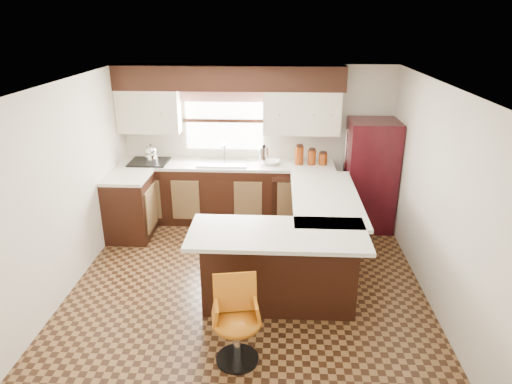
# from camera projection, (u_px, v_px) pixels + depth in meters

# --- Properties ---
(floor) EXTENTS (4.40, 4.40, 0.00)m
(floor) POSITION_uv_depth(u_px,v_px,m) (248.00, 285.00, 5.56)
(floor) COLOR #49301A
(floor) RESTS_ON ground
(ceiling) EXTENTS (4.40, 4.40, 0.00)m
(ceiling) POSITION_uv_depth(u_px,v_px,m) (246.00, 85.00, 4.69)
(ceiling) COLOR silver
(ceiling) RESTS_ON wall_back
(wall_back) EXTENTS (4.40, 0.00, 4.40)m
(wall_back) POSITION_uv_depth(u_px,v_px,m) (257.00, 143.00, 7.17)
(wall_back) COLOR beige
(wall_back) RESTS_ON floor
(wall_front) EXTENTS (4.40, 0.00, 4.40)m
(wall_front) POSITION_uv_depth(u_px,v_px,m) (224.00, 312.00, 3.07)
(wall_front) COLOR beige
(wall_front) RESTS_ON floor
(wall_left) EXTENTS (0.00, 4.40, 4.40)m
(wall_left) POSITION_uv_depth(u_px,v_px,m) (64.00, 190.00, 5.22)
(wall_left) COLOR beige
(wall_left) RESTS_ON floor
(wall_right) EXTENTS (0.00, 4.40, 4.40)m
(wall_right) POSITION_uv_depth(u_px,v_px,m) (437.00, 197.00, 5.02)
(wall_right) COLOR beige
(wall_right) RESTS_ON floor
(base_cab_back) EXTENTS (3.30, 0.60, 0.90)m
(base_cab_back) POSITION_uv_depth(u_px,v_px,m) (227.00, 193.00, 7.18)
(base_cab_back) COLOR black
(base_cab_back) RESTS_ON floor
(base_cab_left) EXTENTS (0.60, 0.70, 0.90)m
(base_cab_left) POSITION_uv_depth(u_px,v_px,m) (130.00, 208.00, 6.64)
(base_cab_left) COLOR black
(base_cab_left) RESTS_ON floor
(counter_back) EXTENTS (3.30, 0.60, 0.04)m
(counter_back) POSITION_uv_depth(u_px,v_px,m) (226.00, 165.00, 7.01)
(counter_back) COLOR silver
(counter_back) RESTS_ON base_cab_back
(counter_left) EXTENTS (0.60, 0.70, 0.04)m
(counter_left) POSITION_uv_depth(u_px,v_px,m) (127.00, 177.00, 6.47)
(counter_left) COLOR silver
(counter_left) RESTS_ON base_cab_left
(soffit) EXTENTS (3.40, 0.35, 0.36)m
(soffit) POSITION_uv_depth(u_px,v_px,m) (229.00, 78.00, 6.66)
(soffit) COLOR black
(soffit) RESTS_ON wall_back
(upper_cab_left) EXTENTS (0.94, 0.35, 0.64)m
(upper_cab_left) POSITION_uv_depth(u_px,v_px,m) (149.00, 111.00, 6.90)
(upper_cab_left) COLOR beige
(upper_cab_left) RESTS_ON wall_back
(upper_cab_right) EXTENTS (1.14, 0.35, 0.64)m
(upper_cab_right) POSITION_uv_depth(u_px,v_px,m) (302.00, 112.00, 6.79)
(upper_cab_right) COLOR beige
(upper_cab_right) RESTS_ON wall_back
(window_pane) EXTENTS (1.20, 0.02, 0.90)m
(window_pane) POSITION_uv_depth(u_px,v_px,m) (224.00, 121.00, 7.05)
(window_pane) COLOR white
(window_pane) RESTS_ON wall_back
(valance) EXTENTS (1.30, 0.06, 0.18)m
(valance) POSITION_uv_depth(u_px,v_px,m) (223.00, 96.00, 6.87)
(valance) COLOR #D19B93
(valance) RESTS_ON wall_back
(sink) EXTENTS (0.75, 0.45, 0.03)m
(sink) POSITION_uv_depth(u_px,v_px,m) (223.00, 163.00, 6.98)
(sink) COLOR #B2B2B7
(sink) RESTS_ON counter_back
(dishwasher) EXTENTS (0.58, 0.03, 0.78)m
(dishwasher) POSITION_uv_depth(u_px,v_px,m) (291.00, 203.00, 6.88)
(dishwasher) COLOR black
(dishwasher) RESTS_ON floor
(cooktop) EXTENTS (0.58, 0.50, 0.02)m
(cooktop) POSITION_uv_depth(u_px,v_px,m) (149.00, 162.00, 7.04)
(cooktop) COLOR black
(cooktop) RESTS_ON counter_back
(peninsula_long) EXTENTS (0.60, 1.95, 0.90)m
(peninsula_long) POSITION_uv_depth(u_px,v_px,m) (320.00, 231.00, 5.93)
(peninsula_long) COLOR black
(peninsula_long) RESTS_ON floor
(peninsula_return) EXTENTS (1.65, 0.60, 0.90)m
(peninsula_return) POSITION_uv_depth(u_px,v_px,m) (279.00, 269.00, 5.05)
(peninsula_return) COLOR black
(peninsula_return) RESTS_ON floor
(counter_pen_long) EXTENTS (0.84, 1.95, 0.04)m
(counter_pen_long) POSITION_uv_depth(u_px,v_px,m) (325.00, 197.00, 5.76)
(counter_pen_long) COLOR silver
(counter_pen_long) RESTS_ON peninsula_long
(counter_pen_return) EXTENTS (1.89, 0.84, 0.04)m
(counter_pen_return) POSITION_uv_depth(u_px,v_px,m) (278.00, 234.00, 4.79)
(counter_pen_return) COLOR silver
(counter_pen_return) RESTS_ON peninsula_return
(refrigerator) EXTENTS (0.71, 0.68, 1.66)m
(refrigerator) POSITION_uv_depth(u_px,v_px,m) (370.00, 175.00, 6.83)
(refrigerator) COLOR black
(refrigerator) RESTS_ON floor
(bar_chair) EXTENTS (0.52, 0.52, 0.84)m
(bar_chair) POSITION_uv_depth(u_px,v_px,m) (237.00, 324.00, 4.20)
(bar_chair) COLOR #B46011
(bar_chair) RESTS_ON floor
(kettle) EXTENTS (0.20, 0.20, 0.27)m
(kettle) POSITION_uv_depth(u_px,v_px,m) (151.00, 153.00, 6.98)
(kettle) COLOR silver
(kettle) RESTS_ON cooktop
(percolator) EXTENTS (0.15, 0.15, 0.27)m
(percolator) POSITION_uv_depth(u_px,v_px,m) (264.00, 155.00, 6.93)
(percolator) COLOR silver
(percolator) RESTS_ON counter_back
(mixing_bowl) EXTENTS (0.29, 0.29, 0.06)m
(mixing_bowl) POSITION_uv_depth(u_px,v_px,m) (271.00, 162.00, 6.96)
(mixing_bowl) COLOR white
(mixing_bowl) RESTS_ON counter_back
(canister_large) EXTENTS (0.13, 0.13, 0.28)m
(canister_large) POSITION_uv_depth(u_px,v_px,m) (299.00, 155.00, 6.92)
(canister_large) COLOR maroon
(canister_large) RESTS_ON counter_back
(canister_med) EXTENTS (0.12, 0.12, 0.22)m
(canister_med) POSITION_uv_depth(u_px,v_px,m) (312.00, 157.00, 6.92)
(canister_med) COLOR maroon
(canister_med) RESTS_ON counter_back
(canister_small) EXTENTS (0.13, 0.13, 0.17)m
(canister_small) POSITION_uv_depth(u_px,v_px,m) (323.00, 159.00, 6.92)
(canister_small) COLOR maroon
(canister_small) RESTS_ON counter_back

